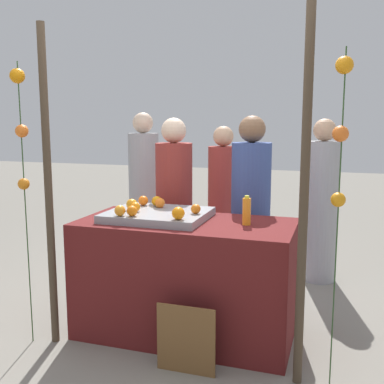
{
  "coord_description": "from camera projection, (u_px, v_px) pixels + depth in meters",
  "views": [
    {
      "loc": [
        1.08,
        -3.19,
        1.64
      ],
      "look_at": [
        0.0,
        0.15,
        1.09
      ],
      "focal_mm": 43.07,
      "sensor_mm": 36.0,
      "label": 1
    }
  ],
  "objects": [
    {
      "name": "juice_bottle",
      "position": [
        247.0,
        211.0,
        3.32
      ],
      "size": [
        0.06,
        0.06,
        0.21
      ],
      "color": "orange",
      "rests_on": "stall_counter"
    },
    {
      "name": "orange_7",
      "position": [
        160.0,
        203.0,
        3.66
      ],
      "size": [
        0.08,
        0.08,
        0.08
      ],
      "primitive_type": "sphere",
      "color": "orange",
      "rests_on": "orange_tray"
    },
    {
      "name": "chalkboard_sign",
      "position": [
        186.0,
        340.0,
        2.98
      ],
      "size": [
        0.4,
        0.03,
        0.47
      ],
      "color": "brown",
      "rests_on": "ground_plane"
    },
    {
      "name": "orange_6",
      "position": [
        132.0,
        211.0,
        3.33
      ],
      "size": [
        0.08,
        0.08,
        0.08
      ],
      "primitive_type": "sphere",
      "color": "orange",
      "rests_on": "orange_tray"
    },
    {
      "name": "orange_tray",
      "position": [
        158.0,
        215.0,
        3.53
      ],
      "size": [
        0.75,
        0.62,
        0.06
      ],
      "primitive_type": "cube",
      "color": "gray",
      "rests_on": "stall_counter"
    },
    {
      "name": "orange_3",
      "position": [
        196.0,
        209.0,
        3.42
      ],
      "size": [
        0.07,
        0.07,
        0.07
      ],
      "primitive_type": "sphere",
      "color": "orange",
      "rests_on": "orange_tray"
    },
    {
      "name": "orange_1",
      "position": [
        178.0,
        213.0,
        3.22
      ],
      "size": [
        0.09,
        0.09,
        0.09
      ],
      "primitive_type": "sphere",
      "color": "orange",
      "rests_on": "orange_tray"
    },
    {
      "name": "canopy_post_right",
      "position": [
        304.0,
        203.0,
        2.73
      ],
      "size": [
        0.06,
        0.06,
        2.29
      ],
      "primitive_type": "cylinder",
      "color": "#473828",
      "rests_on": "ground_plane"
    },
    {
      "name": "orange_5",
      "position": [
        135.0,
        207.0,
        3.49
      ],
      "size": [
        0.07,
        0.07,
        0.07
      ],
      "primitive_type": "sphere",
      "color": "orange",
      "rests_on": "orange_tray"
    },
    {
      "name": "ground_plane",
      "position": [
        186.0,
        332.0,
        3.58
      ],
      "size": [
        24.0,
        24.0,
        0.0
      ],
      "primitive_type": "plane",
      "color": "gray"
    },
    {
      "name": "orange_2",
      "position": [
        132.0,
        204.0,
        3.56
      ],
      "size": [
        0.09,
        0.09,
        0.09
      ],
      "primitive_type": "sphere",
      "color": "orange",
      "rests_on": "orange_tray"
    },
    {
      "name": "crowd_person_1",
      "position": [
        321.0,
        207.0,
        4.65
      ],
      "size": [
        0.33,
        0.33,
        1.65
      ],
      "color": "#99999E",
      "rests_on": "ground_plane"
    },
    {
      "name": "garland_strand_left",
      "position": [
        21.0,
        124.0,
        3.19
      ],
      "size": [
        0.1,
        0.11,
        2.03
      ],
      "color": "#2D4C23",
      "rests_on": "ground_plane"
    },
    {
      "name": "crowd_person_2",
      "position": [
        223.0,
        206.0,
        4.9
      ],
      "size": [
        0.32,
        0.32,
        1.57
      ],
      "color": "maroon",
      "rests_on": "ground_plane"
    },
    {
      "name": "orange_0",
      "position": [
        143.0,
        201.0,
        3.75
      ],
      "size": [
        0.08,
        0.08,
        0.08
      ],
      "primitive_type": "sphere",
      "color": "orange",
      "rests_on": "orange_tray"
    },
    {
      "name": "crowd_person_0",
      "position": [
        144.0,
        193.0,
        5.3
      ],
      "size": [
        0.34,
        0.34,
        1.72
      ],
      "color": "#99999E",
      "rests_on": "ground_plane"
    },
    {
      "name": "orange_8",
      "position": [
        120.0,
        211.0,
        3.34
      ],
      "size": [
        0.08,
        0.08,
        0.08
      ],
      "primitive_type": "sphere",
      "color": "orange",
      "rests_on": "orange_tray"
    },
    {
      "name": "vendor_right",
      "position": [
        250.0,
        220.0,
        3.96
      ],
      "size": [
        0.34,
        0.34,
        1.67
      ],
      "color": "#384C8C",
      "rests_on": "ground_plane"
    },
    {
      "name": "orange_4",
      "position": [
        157.0,
        201.0,
        3.73
      ],
      "size": [
        0.08,
        0.08,
        0.08
      ],
      "primitive_type": "sphere",
      "color": "orange",
      "rests_on": "orange_tray"
    },
    {
      "name": "vendor_left",
      "position": [
        174.0,
        216.0,
        4.2
      ],
      "size": [
        0.33,
        0.33,
        1.66
      ],
      "color": "maroon",
      "rests_on": "ground_plane"
    },
    {
      "name": "canopy_post_left",
      "position": [
        48.0,
        190.0,
        3.27
      ],
      "size": [
        0.06,
        0.06,
        2.29
      ],
      "primitive_type": "cylinder",
      "color": "#473828",
      "rests_on": "ground_plane"
    },
    {
      "name": "stall_counter",
      "position": [
        186.0,
        278.0,
        3.51
      ],
      "size": [
        1.61,
        0.78,
        0.89
      ],
      "primitive_type": "cube",
      "color": "#5B1919",
      "rests_on": "ground_plane"
    },
    {
      "name": "garland_strand_right",
      "position": [
        341.0,
        129.0,
        2.56
      ],
      "size": [
        0.1,
        0.1,
        2.03
      ],
      "color": "#2D4C23",
      "rests_on": "ground_plane"
    }
  ]
}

